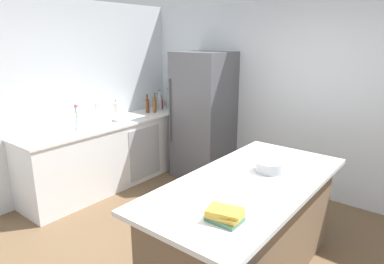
% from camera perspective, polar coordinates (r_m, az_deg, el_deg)
% --- Properties ---
extents(ground_plane, '(7.20, 7.20, 0.00)m').
position_cam_1_polar(ground_plane, '(3.47, -0.24, -21.52)').
color(ground_plane, brown).
extents(wall_rear, '(6.00, 0.10, 2.60)m').
position_cam_1_polar(wall_rear, '(4.80, 16.88, 5.43)').
color(wall_rear, silver).
rests_on(wall_rear, ground_plane).
extents(wall_left, '(0.10, 6.00, 2.60)m').
position_cam_1_polar(wall_left, '(4.77, -23.94, 4.69)').
color(wall_left, silver).
rests_on(wall_left, ground_plane).
extents(counter_run_left, '(0.67, 2.70, 0.94)m').
position_cam_1_polar(counter_run_left, '(5.07, -13.28, -3.49)').
color(counter_run_left, white).
rests_on(counter_run_left, ground_plane).
extents(kitchen_island, '(1.01, 2.13, 0.92)m').
position_cam_1_polar(kitchen_island, '(3.14, 9.26, -15.81)').
color(kitchen_island, '#7A6047').
rests_on(kitchen_island, ground_plane).
extents(refrigerator, '(0.77, 0.76, 1.91)m').
position_cam_1_polar(refrigerator, '(5.10, 1.98, 2.72)').
color(refrigerator, '#56565B').
rests_on(refrigerator, ground_plane).
extents(sink_faucet, '(0.15, 0.05, 0.30)m').
position_cam_1_polar(sink_faucet, '(4.83, -15.94, 3.08)').
color(sink_faucet, silver).
rests_on(sink_faucet, counter_run_left).
extents(flower_vase, '(0.07, 0.07, 0.34)m').
position_cam_1_polar(flower_vase, '(4.62, -18.97, 1.74)').
color(flower_vase, silver).
rests_on(flower_vase, counter_run_left).
extents(paper_towel_roll, '(0.14, 0.14, 0.31)m').
position_cam_1_polar(paper_towel_roll, '(4.96, -12.75, 3.35)').
color(paper_towel_roll, gray).
rests_on(paper_towel_roll, counter_run_left).
extents(gin_bottle, '(0.07, 0.07, 0.35)m').
position_cam_1_polar(gin_bottle, '(5.73, -4.04, 5.33)').
color(gin_bottle, '#8CB79E').
rests_on(gin_bottle, counter_run_left).
extents(hot_sauce_bottle, '(0.05, 0.05, 0.22)m').
position_cam_1_polar(hot_sauce_bottle, '(5.72, -5.21, 4.82)').
color(hot_sauce_bottle, red).
rests_on(hot_sauce_bottle, counter_run_left).
extents(soda_bottle, '(0.06, 0.06, 0.33)m').
position_cam_1_polar(soda_bottle, '(5.62, -5.52, 5.09)').
color(soda_bottle, silver).
rests_on(soda_bottle, counter_run_left).
extents(olive_oil_bottle, '(0.06, 0.06, 0.29)m').
position_cam_1_polar(olive_oil_bottle, '(5.57, -6.33, 4.82)').
color(olive_oil_bottle, olive).
rests_on(olive_oil_bottle, counter_run_left).
extents(vinegar_bottle, '(0.05, 0.05, 0.29)m').
position_cam_1_polar(vinegar_bottle, '(5.44, -6.39, 4.46)').
color(vinegar_bottle, '#994C23').
rests_on(vinegar_bottle, counter_run_left).
extents(syrup_bottle, '(0.06, 0.06, 0.30)m').
position_cam_1_polar(syrup_bottle, '(5.44, -7.61, 4.49)').
color(syrup_bottle, '#5B3319').
rests_on(syrup_bottle, counter_run_left).
extents(cookbook_stack, '(0.26, 0.21, 0.09)m').
position_cam_1_polar(cookbook_stack, '(2.30, 5.59, -13.89)').
color(cookbook_stack, '#4C7F60').
rests_on(cookbook_stack, kitchen_island).
extents(mixing_bowl, '(0.26, 0.26, 0.10)m').
position_cam_1_polar(mixing_bowl, '(3.15, 13.04, -5.72)').
color(mixing_bowl, '#B2B5BA').
rests_on(mixing_bowl, kitchen_island).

